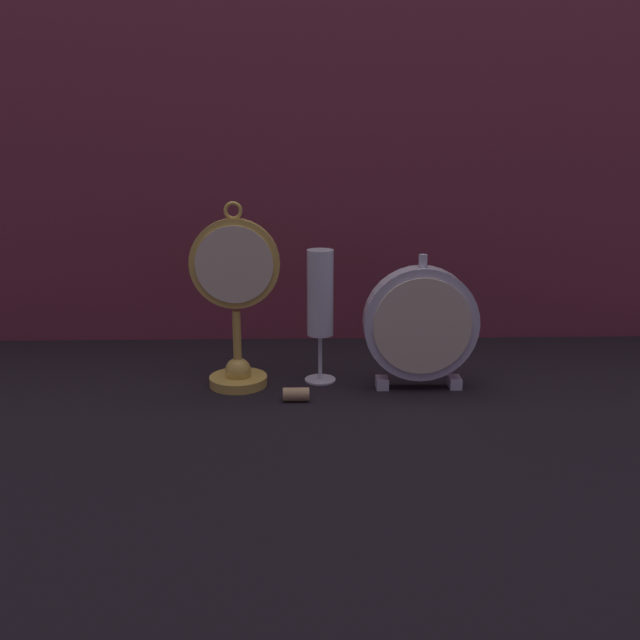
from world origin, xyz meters
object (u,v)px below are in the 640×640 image
wine_cork (296,394)px  champagne_flute (322,301)px  mantel_clock_silver (421,324)px  pocket_watch_on_stand (236,304)px

wine_cork → champagne_flute: bearing=65.4°
mantel_clock_silver → champagne_flute: size_ratio=0.99×
mantel_clock_silver → wine_cork: size_ratio=5.39×
pocket_watch_on_stand → mantel_clock_silver: bearing=-3.8°
champagne_flute → wine_cork: (-0.04, -0.09, -0.13)m
wine_cork → pocket_watch_on_stand: bearing=143.0°
mantel_clock_silver → wine_cork: (-0.20, -0.05, -0.10)m
mantel_clock_silver → champagne_flute: (-0.16, 0.04, 0.03)m
mantel_clock_silver → pocket_watch_on_stand: bearing=176.2°
mantel_clock_silver → champagne_flute: bearing=165.9°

